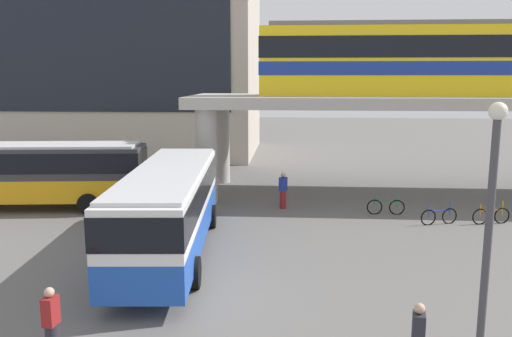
% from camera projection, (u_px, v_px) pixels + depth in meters
% --- Properties ---
extents(ground_plane, '(120.00, 120.00, 0.00)m').
position_uv_depth(ground_plane, '(230.00, 211.00, 25.47)').
color(ground_plane, '#605E5B').
extents(station_building, '(24.91, 13.13, 14.48)m').
position_uv_depth(station_building, '(109.00, 67.00, 44.53)').
color(station_building, '#B2A899').
rests_on(station_building, ground_plane).
extents(elevated_platform, '(30.14, 6.96, 5.44)m').
position_uv_depth(elevated_platform, '(469.00, 110.00, 28.10)').
color(elevated_platform, '#ADA89E').
rests_on(elevated_platform, ground_plane).
extents(train, '(24.51, 2.96, 3.84)m').
position_uv_depth(train, '(492.00, 58.00, 27.57)').
color(train, yellow).
rests_on(train, elevated_platform).
extents(bus_main, '(3.35, 11.20, 3.22)m').
position_uv_depth(bus_main, '(169.00, 202.00, 18.87)').
color(bus_main, '#1E4CB2').
rests_on(bus_main, ground_plane).
extents(bus_secondary, '(11.25, 3.70, 3.22)m').
position_uv_depth(bus_secondary, '(30.00, 169.00, 25.65)').
color(bus_secondary, orange).
rests_on(bus_secondary, ground_plane).
extents(bicycle_orange, '(1.76, 0.44, 1.04)m').
position_uv_depth(bicycle_orange, '(491.00, 216.00, 23.20)').
color(bicycle_orange, black).
rests_on(bicycle_orange, ground_plane).
extents(bicycle_green, '(1.79, 0.09, 1.04)m').
position_uv_depth(bicycle_green, '(386.00, 207.00, 24.79)').
color(bicycle_green, black).
rests_on(bicycle_green, ground_plane).
extents(bicycle_blue, '(1.73, 0.59, 1.04)m').
position_uv_depth(bicycle_blue, '(439.00, 216.00, 23.11)').
color(bicycle_blue, black).
rests_on(bicycle_blue, ground_plane).
extents(pedestrian_walking_across, '(0.44, 0.48, 1.81)m').
position_uv_depth(pedestrian_walking_across, '(283.00, 191.00, 25.84)').
color(pedestrian_walking_across, maroon).
rests_on(pedestrian_walking_across, ground_plane).
extents(pedestrian_by_bike_rack, '(0.32, 0.42, 1.75)m').
position_uv_depth(pedestrian_by_bike_rack, '(52.00, 326.00, 11.97)').
color(pedestrian_by_bike_rack, '#26262D').
rests_on(pedestrian_by_bike_rack, ground_plane).
extents(lamp_post, '(0.36, 0.36, 5.97)m').
position_uv_depth(lamp_post, '(489.00, 223.00, 10.47)').
color(lamp_post, '#3F3F44').
rests_on(lamp_post, ground_plane).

